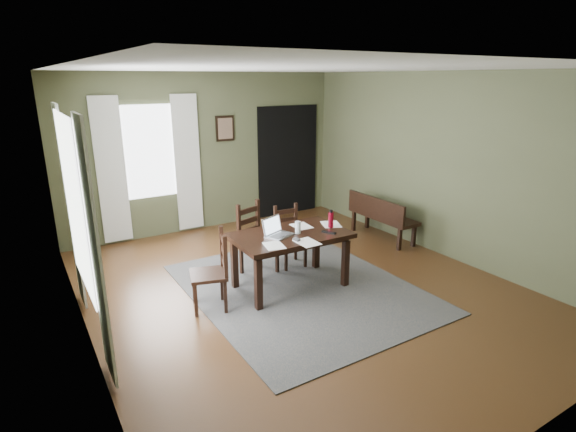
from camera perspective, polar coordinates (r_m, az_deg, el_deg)
ground at (r=5.87m, az=1.56°, el=-9.21°), size 5.00×6.00×0.01m
room_shell at (r=5.32m, az=1.72°, el=8.51°), size 5.02×6.02×2.71m
rug at (r=5.87m, az=1.56°, el=-9.12°), size 2.60×3.20×0.01m
dining_table at (r=5.66m, az=0.29°, el=-3.06°), size 1.47×0.90×0.72m
chair_end at (r=5.28m, az=-9.53°, el=-7.01°), size 0.51×0.51×0.94m
chair_back_left at (r=6.16m, az=-4.07°, el=-3.01°), size 0.54×0.54×0.98m
chair_back_right at (r=6.42m, az=0.19°, el=-2.65°), size 0.41×0.41×0.86m
bench at (r=7.61m, az=11.64°, el=0.26°), size 0.42×1.30×0.73m
laptop at (r=5.54m, az=-1.50°, el=-1.89°), size 0.41×0.37×0.23m
computer_mouse at (r=5.37m, az=1.08°, el=-3.01°), size 0.06×0.09×0.03m
tv_remote at (r=5.66m, az=5.21°, el=-2.06°), size 0.13×0.18×0.02m
drinking_glass at (r=5.60m, az=1.27°, el=-1.46°), size 0.08×0.08×0.16m
water_bottle at (r=5.84m, az=5.47°, el=-0.44°), size 0.07×0.07×0.24m
paper_a at (r=5.23m, az=-1.79°, el=-3.77°), size 0.27×0.32×0.00m
paper_c at (r=5.90m, az=1.72°, el=-1.29°), size 0.24×0.30×0.00m
paper_d at (r=5.99m, az=5.47°, el=-1.05°), size 0.33×0.37×0.00m
paper_e at (r=5.33m, az=2.44°, el=-3.36°), size 0.24×0.31×0.00m
window_left at (r=4.75m, az=-25.55°, el=1.40°), size 0.01×1.30×1.70m
window_back at (r=7.69m, az=-17.23°, el=7.78°), size 1.00×0.01×1.50m
curtain_left_near at (r=4.05m, az=-23.23°, el=-4.59°), size 0.03×0.48×2.30m
curtain_left_far at (r=5.61m, az=-25.96°, el=0.90°), size 0.03×0.48×2.30m
curtain_back_left at (r=7.57m, az=-21.54°, el=5.29°), size 0.44×0.03×2.30m
curtain_back_right at (r=7.87m, az=-12.64°, el=6.50°), size 0.44×0.03×2.30m
framed_picture at (r=8.09m, az=-8.01°, el=10.96°), size 0.34×0.03×0.44m
doorway_back at (r=8.79m, az=-0.01°, el=7.00°), size 1.30×0.03×2.10m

